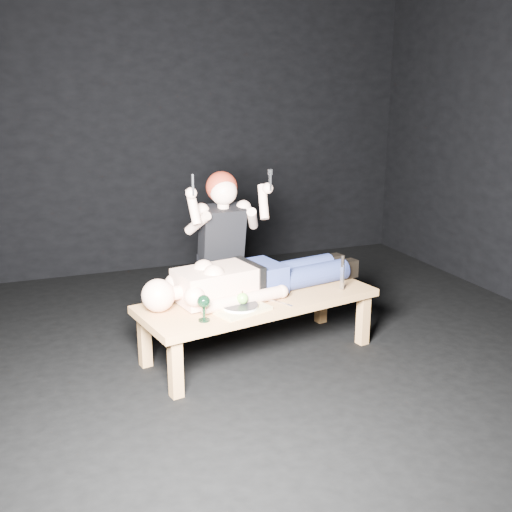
{
  "coord_description": "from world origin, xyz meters",
  "views": [
    {
      "loc": [
        -1.63,
        -3.84,
        1.93
      ],
      "look_at": [
        -0.14,
        0.05,
        0.75
      ],
      "focal_mm": 42.08,
      "sensor_mm": 36.0,
      "label": 1
    }
  ],
  "objects_px": {
    "lying_man": "(257,273)",
    "kneeling_woman": "(219,250)",
    "table": "(258,326)",
    "carving_knife": "(342,273)",
    "goblet": "(204,308)",
    "serving_tray": "(240,309)"
  },
  "relations": [
    {
      "from": "goblet",
      "to": "carving_knife",
      "type": "bearing_deg",
      "value": 11.22
    },
    {
      "from": "goblet",
      "to": "carving_knife",
      "type": "relative_size",
      "value": 0.66
    },
    {
      "from": "serving_tray",
      "to": "goblet",
      "type": "distance_m",
      "value": 0.31
    },
    {
      "from": "lying_man",
      "to": "carving_knife",
      "type": "relative_size",
      "value": 7.13
    },
    {
      "from": "lying_man",
      "to": "kneeling_woman",
      "type": "relative_size",
      "value": 1.43
    },
    {
      "from": "serving_tray",
      "to": "carving_knife",
      "type": "bearing_deg",
      "value": 8.7
    },
    {
      "from": "goblet",
      "to": "table",
      "type": "bearing_deg",
      "value": 31.0
    },
    {
      "from": "goblet",
      "to": "carving_knife",
      "type": "xyz_separation_m",
      "value": [
        1.14,
        0.23,
        0.05
      ]
    },
    {
      "from": "goblet",
      "to": "lying_man",
      "type": "bearing_deg",
      "value": 38.04
    },
    {
      "from": "carving_knife",
      "to": "lying_man",
      "type": "bearing_deg",
      "value": 151.65
    },
    {
      "from": "lying_man",
      "to": "kneeling_woman",
      "type": "height_order",
      "value": "kneeling_woman"
    },
    {
      "from": "kneeling_woman",
      "to": "goblet",
      "type": "distance_m",
      "value": 0.96
    },
    {
      "from": "lying_man",
      "to": "goblet",
      "type": "bearing_deg",
      "value": -152.89
    },
    {
      "from": "table",
      "to": "kneeling_woman",
      "type": "height_order",
      "value": "kneeling_woman"
    },
    {
      "from": "lying_man",
      "to": "table",
      "type": "bearing_deg",
      "value": -118.21
    },
    {
      "from": "lying_man",
      "to": "serving_tray",
      "type": "distance_m",
      "value": 0.43
    },
    {
      "from": "lying_man",
      "to": "goblet",
      "type": "xyz_separation_m",
      "value": [
        -0.53,
        -0.42,
        -0.06
      ]
    },
    {
      "from": "lying_man",
      "to": "kneeling_woman",
      "type": "bearing_deg",
      "value": 97.75
    },
    {
      "from": "table",
      "to": "kneeling_woman",
      "type": "xyz_separation_m",
      "value": [
        -0.12,
        0.58,
        0.45
      ]
    },
    {
      "from": "serving_tray",
      "to": "carving_knife",
      "type": "distance_m",
      "value": 0.88
    },
    {
      "from": "serving_tray",
      "to": "carving_knife",
      "type": "relative_size",
      "value": 1.36
    },
    {
      "from": "kneeling_woman",
      "to": "serving_tray",
      "type": "xyz_separation_m",
      "value": [
        -0.1,
        -0.78,
        -0.21
      ]
    }
  ]
}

